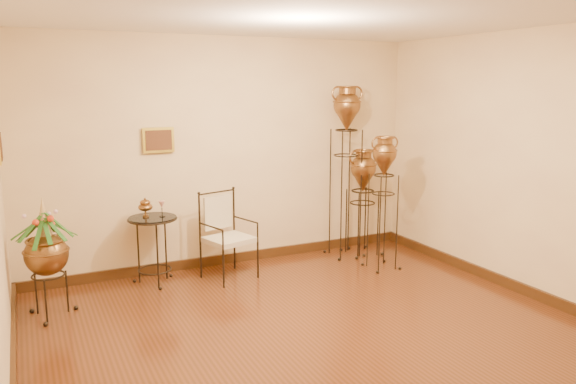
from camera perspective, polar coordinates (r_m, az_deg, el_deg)
name	(u,v)px	position (r m, az deg, el deg)	size (l,w,h in m)	color
ground	(326,342)	(5.12, 3.90, -14.95)	(5.00, 5.00, 0.00)	#562914
room_shell	(328,146)	(4.64, 4.06, 4.71)	(5.02, 5.02, 2.81)	beige
amphora_tall	(346,170)	(7.30, 5.89, 2.26)	(0.57, 0.57, 2.24)	black
amphora_mid	(383,202)	(6.89, 9.63, -0.99)	(0.47, 0.47, 1.65)	black
amphora_short	(362,201)	(7.47, 7.58, -0.96)	(0.54, 0.54, 1.43)	black
planter_urn	(46,249)	(5.87, -23.37, -5.37)	(0.72, 0.72, 1.21)	black
armchair	(229,236)	(6.54, -6.03, -4.46)	(0.69, 0.67, 1.01)	black
side_table	(154,249)	(6.54, -13.48, -5.64)	(0.65, 0.65, 0.98)	black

